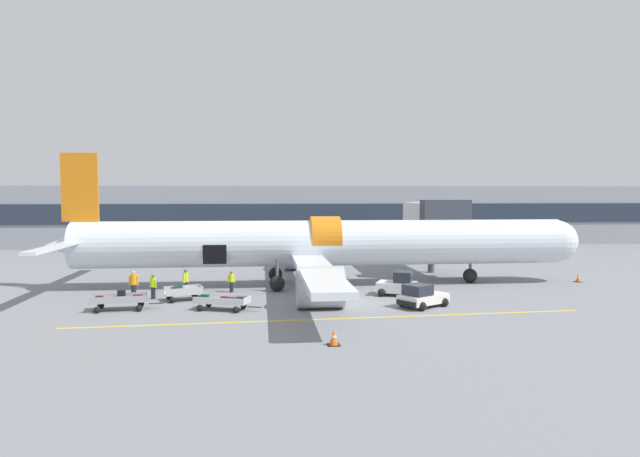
# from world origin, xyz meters

# --- Properties ---
(ground_plane) EXTENTS (500.00, 500.00, 0.00)m
(ground_plane) POSITION_xyz_m (0.00, 0.00, 0.00)
(ground_plane) COLOR slate
(apron_marking_line) EXTENTS (29.79, 1.81, 0.01)m
(apron_marking_line) POSITION_xyz_m (-2.05, -4.93, 0.00)
(apron_marking_line) COLOR yellow
(apron_marking_line) RESTS_ON ground_plane
(terminal_strip) EXTENTS (106.95, 8.46, 8.12)m
(terminal_strip) POSITION_xyz_m (0.00, 42.62, 4.06)
(terminal_strip) COLOR gray
(terminal_strip) RESTS_ON ground_plane
(jet_bridge_stub) EXTENTS (3.95, 8.97, 6.59)m
(jet_bridge_stub) POSITION_xyz_m (9.07, 12.32, 4.73)
(jet_bridge_stub) COLOR #4C4C51
(jet_bridge_stub) RESTS_ON ground_plane
(airplane) EXTENTS (41.31, 35.38, 10.08)m
(airplane) POSITION_xyz_m (-1.77, 7.01, 3.14)
(airplane) COLOR silver
(airplane) RESTS_ON ground_plane
(baggage_tug_lead) EXTENTS (3.17, 2.76, 1.69)m
(baggage_tug_lead) POSITION_xyz_m (3.35, 2.04, 0.73)
(baggage_tug_lead) COLOR white
(baggage_tug_lead) RESTS_ON ground_plane
(baggage_tug_mid) EXTENTS (3.57, 3.10, 1.46)m
(baggage_tug_mid) POSITION_xyz_m (3.80, -2.15, 0.65)
(baggage_tug_mid) COLOR silver
(baggage_tug_mid) RESTS_ON ground_plane
(baggage_cart_loading) EXTENTS (3.38, 2.20, 1.00)m
(baggage_cart_loading) POSITION_xyz_m (-11.33, 1.70, 0.46)
(baggage_cart_loading) COLOR #B7BABF
(baggage_cart_loading) RESTS_ON ground_plane
(baggage_cart_queued) EXTENTS (4.20, 2.39, 0.93)m
(baggage_cart_queued) POSITION_xyz_m (-8.52, -1.79, 0.47)
(baggage_cart_queued) COLOR silver
(baggage_cart_queued) RESTS_ON ground_plane
(baggage_cart_empty) EXTENTS (4.35, 2.00, 1.17)m
(baggage_cart_empty) POSITION_xyz_m (-14.70, -1.12, 0.53)
(baggage_cart_empty) COLOR #999BA0
(baggage_cart_empty) RESTS_ON ground_plane
(ground_crew_loader_a) EXTENTS (0.53, 0.61, 1.77)m
(ground_crew_loader_a) POSITION_xyz_m (-11.51, 4.11, 0.93)
(ground_crew_loader_a) COLOR #1E2338
(ground_crew_loader_a) RESTS_ON ground_plane
(ground_crew_loader_b) EXTENTS (0.53, 0.53, 1.66)m
(ground_crew_loader_b) POSITION_xyz_m (-13.45, 2.48, 0.87)
(ground_crew_loader_b) COLOR #1E2338
(ground_crew_loader_b) RESTS_ON ground_plane
(ground_crew_driver) EXTENTS (0.53, 0.37, 1.54)m
(ground_crew_driver) POSITION_xyz_m (-8.33, 4.55, 0.81)
(ground_crew_driver) COLOR #1E2338
(ground_crew_driver) RESTS_ON ground_plane
(ground_crew_supervisor) EXTENTS (0.65, 0.46, 1.86)m
(ground_crew_supervisor) POSITION_xyz_m (-14.84, 2.96, 0.98)
(ground_crew_supervisor) COLOR #1E2338
(ground_crew_supervisor) RESTS_ON ground_plane
(safety_cone_nose) EXTENTS (0.51, 0.51, 0.67)m
(safety_cone_nose) POSITION_xyz_m (19.18, 6.46, 0.32)
(safety_cone_nose) COLOR black
(safety_cone_nose) RESTS_ON ground_plane
(safety_cone_engine_left) EXTENTS (0.59, 0.59, 0.75)m
(safety_cone_engine_left) POSITION_xyz_m (-2.83, -10.50, 0.35)
(safety_cone_engine_left) COLOR black
(safety_cone_engine_left) RESTS_ON ground_plane
(safety_cone_wingtip) EXTENTS (0.57, 0.57, 0.64)m
(safety_cone_wingtip) POSITION_xyz_m (-1.34, -1.70, 0.30)
(safety_cone_wingtip) COLOR black
(safety_cone_wingtip) RESTS_ON ground_plane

